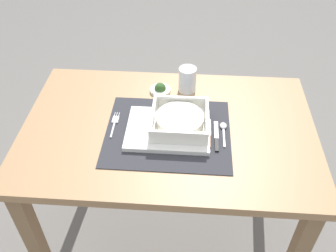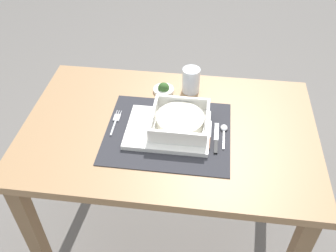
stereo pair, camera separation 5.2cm
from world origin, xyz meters
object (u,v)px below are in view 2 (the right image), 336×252
object	(u,v)px
fork	(116,121)
butter_knife	(216,140)
porridge_bowl	(180,121)
spoon	(224,130)
bread_knife	(209,136)
drinking_glass	(191,81)
dining_table	(169,151)
condiment_saucer	(164,89)

from	to	relation	value
fork	butter_knife	xyz separation A→B (m)	(0.35, -0.05, 0.00)
porridge_bowl	spoon	world-z (taller)	porridge_bowl
bread_knife	drinking_glass	bearing A→B (deg)	102.41
drinking_glass	dining_table	bearing A→B (deg)	-104.52
porridge_bowl	spoon	xyz separation A→B (m)	(0.15, 0.01, -0.03)
dining_table	fork	xyz separation A→B (m)	(-0.19, 0.00, 0.12)
fork	drinking_glass	bearing A→B (deg)	37.21
fork	condiment_saucer	xyz separation A→B (m)	(0.14, 0.20, 0.01)
spoon	bread_knife	bearing A→B (deg)	-147.29
dining_table	bread_knife	bearing A→B (deg)	-14.92
drinking_glass	condiment_saucer	distance (m)	0.11
dining_table	fork	size ratio (longest dim) A/B	7.76
butter_knife	drinking_glass	size ratio (longest dim) A/B	1.49
porridge_bowl	condiment_saucer	size ratio (longest dim) A/B	2.40
dining_table	bread_knife	xyz separation A→B (m)	(0.14, -0.04, 0.12)
porridge_bowl	drinking_glass	xyz separation A→B (m)	(0.02, 0.23, 0.00)
dining_table	drinking_glass	distance (m)	0.27
bread_knife	condiment_saucer	xyz separation A→B (m)	(-0.18, 0.24, 0.00)
porridge_bowl	butter_knife	xyz separation A→B (m)	(0.12, -0.04, -0.03)
spoon	drinking_glass	world-z (taller)	drinking_glass
dining_table	fork	distance (m)	0.22
butter_knife	drinking_glass	xyz separation A→B (m)	(-0.11, 0.27, 0.04)
spoon	bread_knife	xyz separation A→B (m)	(-0.05, -0.03, -0.00)
spoon	drinking_glass	bearing A→B (deg)	119.31
drinking_glass	condiment_saucer	bearing A→B (deg)	-170.79
drinking_glass	butter_knife	bearing A→B (deg)	-68.26
fork	drinking_glass	size ratio (longest dim) A/B	1.33
bread_knife	condiment_saucer	bearing A→B (deg)	122.36
fork	spoon	distance (m)	0.37
fork	spoon	size ratio (longest dim) A/B	1.11
condiment_saucer	porridge_bowl	bearing A→B (deg)	-68.14
dining_table	butter_knife	xyz separation A→B (m)	(0.16, -0.05, 0.12)
fork	spoon	world-z (taller)	spoon
drinking_glass	fork	bearing A→B (deg)	-138.62
porridge_bowl	condiment_saucer	distance (m)	0.23
spoon	butter_knife	bearing A→B (deg)	-119.19
spoon	porridge_bowl	bearing A→B (deg)	-179.00
butter_knife	bread_knife	xyz separation A→B (m)	(-0.02, 0.01, -0.00)
porridge_bowl	spoon	bearing A→B (deg)	2.51
porridge_bowl	bread_knife	distance (m)	0.11
fork	bread_knife	distance (m)	0.33
dining_table	condiment_saucer	bearing A→B (deg)	102.93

